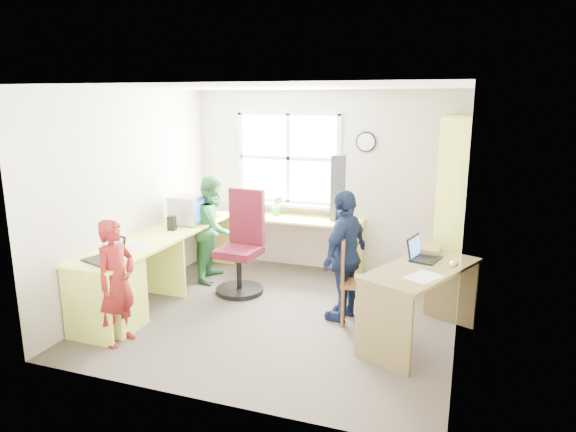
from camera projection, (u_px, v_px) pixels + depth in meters
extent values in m
cube|color=#423B34|center=(280.00, 316.00, 5.55)|extent=(3.60, 3.40, 0.02)
cube|color=white|center=(279.00, 86.00, 5.01)|extent=(3.60, 3.40, 0.02)
cube|color=beige|center=(324.00, 182.00, 6.85)|extent=(3.60, 0.02, 2.40)
cube|color=beige|center=(198.00, 253.00, 3.71)|extent=(3.60, 0.02, 2.40)
cube|color=beige|center=(132.00, 196.00, 5.87)|extent=(0.02, 3.40, 2.40)
cube|color=beige|center=(465.00, 221.00, 4.69)|extent=(0.02, 3.40, 2.40)
cube|color=white|center=(288.00, 158.00, 6.92)|extent=(1.40, 0.01, 1.20)
cube|color=white|center=(288.00, 158.00, 6.92)|extent=(1.48, 0.04, 1.28)
cube|color=#A17E45|center=(457.00, 278.00, 3.78)|extent=(0.02, 0.82, 2.00)
sphere|color=gold|center=(454.00, 264.00, 4.10)|extent=(0.07, 0.07, 0.07)
cylinder|color=black|center=(366.00, 142.00, 6.52)|extent=(0.26, 0.03, 0.26)
cylinder|color=white|center=(366.00, 142.00, 6.51)|extent=(0.22, 0.01, 0.22)
cube|color=#F1FF65|center=(162.00, 235.00, 5.96)|extent=(0.60, 2.70, 0.03)
cube|color=#F1FF65|center=(300.00, 219.00, 6.77)|extent=(1.65, 0.56, 0.03)
cube|color=#F1FF65|center=(164.00, 266.00, 6.05)|extent=(0.56, 0.03, 0.72)
cube|color=#F1FF65|center=(86.00, 308.00, 4.84)|extent=(0.56, 0.03, 0.72)
cube|color=#F1FF65|center=(216.00, 238.00, 7.26)|extent=(0.56, 0.03, 0.72)
cube|color=#F1FF65|center=(358.00, 252.00, 6.60)|extent=(0.03, 0.52, 0.72)
cube|color=#F1FF65|center=(112.00, 294.00, 5.18)|extent=(0.54, 0.45, 0.72)
cube|color=olive|center=(422.00, 269.00, 4.79)|extent=(1.08, 1.44, 0.03)
cube|color=olive|center=(383.00, 328.00, 4.43)|extent=(0.53, 0.25, 0.72)
cube|color=olive|center=(450.00, 289.00, 5.32)|extent=(0.53, 0.25, 0.72)
cube|color=#F1FF65|center=(449.00, 219.00, 5.41)|extent=(0.30, 0.02, 2.10)
cube|color=#F1FF65|center=(452.00, 201.00, 6.32)|extent=(0.30, 0.02, 2.10)
cube|color=#F1FF65|center=(458.00, 117.00, 5.63)|extent=(0.30, 1.00, 0.02)
cube|color=#F1FF65|center=(445.00, 291.00, 6.09)|extent=(0.30, 1.00, 0.02)
cube|color=#F1FF65|center=(447.00, 262.00, 6.01)|extent=(0.30, 1.00, 0.02)
cube|color=#F1FF65|center=(449.00, 231.00, 5.92)|extent=(0.30, 1.00, 0.02)
cube|color=#F1FF65|center=(452.00, 198.00, 5.84)|extent=(0.30, 1.00, 0.02)
cube|color=#F1FF65|center=(454.00, 165.00, 5.75)|extent=(0.30, 1.00, 0.02)
cube|color=#F1FF65|center=(457.00, 131.00, 5.66)|extent=(0.30, 1.00, 0.02)
cube|color=red|center=(444.00, 288.00, 5.78)|extent=(0.25, 0.28, 0.27)
cube|color=#1B4BA7|center=(446.00, 278.00, 6.07)|extent=(0.25, 0.30, 0.29)
cube|color=#218B3D|center=(447.00, 270.00, 6.35)|extent=(0.25, 0.26, 0.30)
cube|color=yellow|center=(447.00, 256.00, 5.69)|extent=(0.25, 0.28, 0.30)
cube|color=#82378B|center=(448.00, 247.00, 5.99)|extent=(0.25, 0.30, 0.32)
cube|color=orange|center=(449.00, 242.00, 6.27)|extent=(0.25, 0.26, 0.29)
cube|color=#292929|center=(449.00, 222.00, 5.61)|extent=(0.25, 0.28, 0.32)
cube|color=silver|center=(450.00, 217.00, 5.90)|extent=(0.25, 0.30, 0.29)
cube|color=red|center=(451.00, 211.00, 6.18)|extent=(0.25, 0.26, 0.30)
cube|color=#1B4BA7|center=(452.00, 189.00, 5.53)|extent=(0.25, 0.28, 0.29)
cube|color=#218B3D|center=(453.00, 184.00, 5.82)|extent=(0.25, 0.30, 0.30)
cube|color=yellow|center=(454.00, 179.00, 6.09)|extent=(0.25, 0.26, 0.32)
cube|color=#82378B|center=(454.00, 153.00, 5.44)|extent=(0.25, 0.28, 0.30)
cube|color=orange|center=(455.00, 150.00, 5.73)|extent=(0.25, 0.30, 0.32)
cube|color=#292929|center=(456.00, 149.00, 6.01)|extent=(0.25, 0.26, 0.29)
cylinder|color=black|center=(240.00, 290.00, 6.19)|extent=(0.61, 0.61, 0.05)
cylinder|color=black|center=(239.00, 272.00, 6.14)|extent=(0.07, 0.07, 0.43)
cube|color=#4A0D19|center=(239.00, 252.00, 6.09)|extent=(0.50, 0.50, 0.09)
cube|color=#4A0D19|center=(247.00, 216.00, 6.20)|extent=(0.45, 0.11, 0.68)
cylinder|color=brown|center=(343.00, 308.00, 5.22)|extent=(0.04, 0.04, 0.43)
cylinder|color=brown|center=(377.00, 310.00, 5.15)|extent=(0.04, 0.04, 0.43)
cylinder|color=brown|center=(346.00, 295.00, 5.54)|extent=(0.04, 0.04, 0.43)
cylinder|color=brown|center=(378.00, 298.00, 5.48)|extent=(0.04, 0.04, 0.43)
cube|color=brown|center=(361.00, 282.00, 5.30)|extent=(0.45, 0.45, 0.04)
cube|color=brown|center=(344.00, 258.00, 5.28)|extent=(0.08, 0.38, 0.48)
cube|color=#A6A6AA|center=(187.00, 223.00, 6.44)|extent=(0.27, 0.22, 0.02)
cube|color=#A6A6AA|center=(186.00, 210.00, 6.40)|extent=(0.37, 0.34, 0.34)
cube|color=#3F72F2|center=(199.00, 211.00, 6.35)|extent=(0.02, 0.28, 0.25)
cube|color=black|center=(102.00, 260.00, 4.97)|extent=(0.42, 0.36, 0.02)
cube|color=black|center=(114.00, 246.00, 5.05)|extent=(0.36, 0.17, 0.23)
cube|color=white|center=(113.00, 246.00, 5.04)|extent=(0.31, 0.14, 0.19)
cube|color=black|center=(426.00, 259.00, 5.01)|extent=(0.31, 0.37, 0.02)
cube|color=black|center=(414.00, 247.00, 5.05)|extent=(0.13, 0.33, 0.21)
cube|color=#3F72F2|center=(415.00, 247.00, 5.05)|extent=(0.11, 0.28, 0.17)
cube|color=black|center=(172.00, 223.00, 6.12)|extent=(0.10, 0.10, 0.17)
cube|color=black|center=(191.00, 215.00, 6.55)|extent=(0.10, 0.10, 0.18)
cube|color=black|center=(338.00, 188.00, 6.54)|extent=(0.18, 0.16, 0.85)
cube|color=red|center=(425.00, 249.00, 5.26)|extent=(0.32, 0.32, 0.06)
cube|color=beige|center=(136.00, 246.00, 5.46)|extent=(0.26, 0.35, 0.00)
cube|color=beige|center=(423.00, 277.00, 4.52)|extent=(0.35, 0.39, 0.00)
imported|color=#327D33|center=(277.00, 206.00, 6.87)|extent=(0.17, 0.15, 0.27)
imported|color=maroon|center=(116.00, 282.00, 4.82)|extent=(0.34, 0.47, 1.21)
imported|color=#2F773D|center=(215.00, 228.00, 6.57)|extent=(0.60, 0.72, 1.35)
imported|color=#141F3E|center=(345.00, 256.00, 5.33)|extent=(0.53, 0.88, 1.39)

